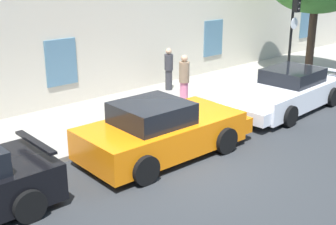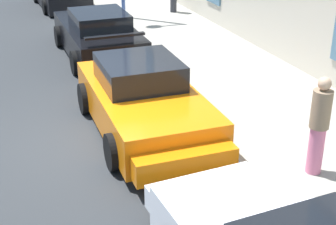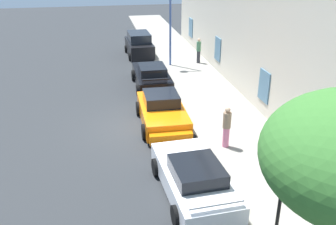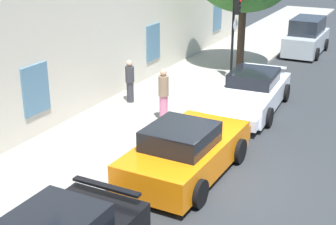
{
  "view_description": "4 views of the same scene",
  "coord_description": "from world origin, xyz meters",
  "px_view_note": "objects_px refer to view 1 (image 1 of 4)",
  "views": [
    {
      "loc": [
        -7.0,
        -6.95,
        4.71
      ],
      "look_at": [
        0.24,
        1.09,
        1.06
      ],
      "focal_mm": 48.24,
      "sensor_mm": 36.0,
      "label": 1
    },
    {
      "loc": [
        9.02,
        -1.87,
        4.7
      ],
      "look_at": [
        1.26,
        1.06,
        0.95
      ],
      "focal_mm": 54.02,
      "sensor_mm": 36.0,
      "label": 2
    },
    {
      "loc": [
        15.93,
        -1.76,
        7.73
      ],
      "look_at": [
        0.4,
        1.22,
        0.78
      ],
      "focal_mm": 40.59,
      "sensor_mm": 36.0,
      "label": 3
    },
    {
      "loc": [
        -10.56,
        -3.86,
        6.1
      ],
      "look_at": [
        1.47,
        2.32,
        1.01
      ],
      "focal_mm": 52.64,
      "sensor_mm": 36.0,
      "label": 4
    }
  ],
  "objects_px": {
    "sportscar_white_middle": "(284,93)",
    "traffic_light": "(294,21)",
    "pedestrian_admiring": "(169,68)",
    "pedestrian_bystander": "(184,81)",
    "sportscar_yellow_flank": "(166,130)"
  },
  "relations": [
    {
      "from": "sportscar_white_middle",
      "to": "traffic_light",
      "type": "height_order",
      "value": "traffic_light"
    },
    {
      "from": "pedestrian_admiring",
      "to": "sportscar_yellow_flank",
      "type": "bearing_deg",
      "value": -132.77
    },
    {
      "from": "pedestrian_admiring",
      "to": "pedestrian_bystander",
      "type": "xyz_separation_m",
      "value": [
        -1.08,
        -1.94,
        0.1
      ]
    },
    {
      "from": "pedestrian_bystander",
      "to": "sportscar_white_middle",
      "type": "bearing_deg",
      "value": -39.15
    },
    {
      "from": "traffic_light",
      "to": "pedestrian_bystander",
      "type": "bearing_deg",
      "value": 175.49
    },
    {
      "from": "sportscar_yellow_flank",
      "to": "sportscar_white_middle",
      "type": "distance_m",
      "value": 5.25
    },
    {
      "from": "sportscar_white_middle",
      "to": "traffic_light",
      "type": "xyz_separation_m",
      "value": [
        2.83,
        1.65,
        1.95
      ]
    },
    {
      "from": "sportscar_white_middle",
      "to": "pedestrian_bystander",
      "type": "bearing_deg",
      "value": 140.85
    },
    {
      "from": "sportscar_yellow_flank",
      "to": "sportscar_white_middle",
      "type": "xyz_separation_m",
      "value": [
        5.25,
        0.07,
        -0.05
      ]
    },
    {
      "from": "traffic_light",
      "to": "pedestrian_admiring",
      "type": "relative_size",
      "value": 2.24
    },
    {
      "from": "sportscar_white_middle",
      "to": "pedestrian_bystander",
      "type": "distance_m",
      "value": 3.32
    },
    {
      "from": "sportscar_white_middle",
      "to": "traffic_light",
      "type": "bearing_deg",
      "value": 30.31
    },
    {
      "from": "sportscar_white_middle",
      "to": "sportscar_yellow_flank",
      "type": "bearing_deg",
      "value": -179.25
    },
    {
      "from": "sportscar_yellow_flank",
      "to": "pedestrian_bystander",
      "type": "relative_size",
      "value": 2.65
    },
    {
      "from": "traffic_light",
      "to": "pedestrian_admiring",
      "type": "distance_m",
      "value": 5.15
    }
  ]
}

